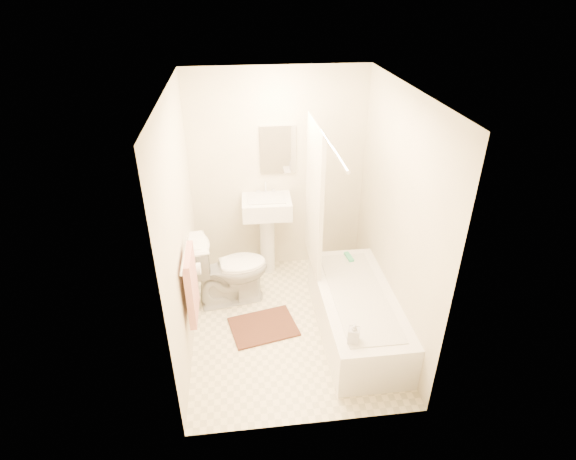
{
  "coord_description": "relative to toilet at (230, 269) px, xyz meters",
  "views": [
    {
      "loc": [
        -0.46,
        -3.57,
        3.18
      ],
      "look_at": [
        0.0,
        0.25,
        1.0
      ],
      "focal_mm": 28.0,
      "sensor_mm": 36.0,
      "label": 1
    }
  ],
  "objects": [
    {
      "name": "floor",
      "position": [
        0.61,
        -0.51,
        -0.41
      ],
      "size": [
        2.4,
        2.4,
        0.0
      ],
      "primitive_type": "plane",
      "color": "beige",
      "rests_on": "ground"
    },
    {
      "name": "towel",
      "position": [
        -0.32,
        -0.76,
        0.37
      ],
      "size": [
        0.06,
        0.45,
        0.66
      ],
      "primitive_type": "cube",
      "color": "#CC7266",
      "rests_on": "towel_bar"
    },
    {
      "name": "towel_bar",
      "position": [
        -0.35,
        -0.76,
        0.69
      ],
      "size": [
        0.02,
        0.6,
        0.02
      ],
      "primitive_type": "cylinder",
      "rotation": [
        1.57,
        0.0,
        0.0
      ],
      "color": "silver",
      "rests_on": "wall_left"
    },
    {
      "name": "bath_mat",
      "position": [
        0.32,
        -0.52,
        -0.4
      ],
      "size": [
        0.75,
        0.62,
        0.02
      ],
      "primitive_type": "cube",
      "rotation": [
        0.0,
        0.0,
        0.22
      ],
      "color": "#4D271B",
      "rests_on": "floor"
    },
    {
      "name": "toilet",
      "position": [
        0.0,
        0.0,
        0.0
      ],
      "size": [
        0.9,
        0.6,
        0.82
      ],
      "primitive_type": "imported",
      "rotation": [
        0.0,
        0.0,
        1.74
      ],
      "color": "silver",
      "rests_on": "floor"
    },
    {
      "name": "wall_right",
      "position": [
        1.61,
        -0.51,
        0.79
      ],
      "size": [
        0.02,
        2.4,
        2.4
      ],
      "primitive_type": "cube",
      "color": "beige",
      "rests_on": "ground"
    },
    {
      "name": "toilet_paper",
      "position": [
        -0.32,
        -0.39,
        0.29
      ],
      "size": [
        0.11,
        0.12,
        0.12
      ],
      "primitive_type": "cylinder",
      "rotation": [
        0.0,
        1.57,
        0.0
      ],
      "color": "white",
      "rests_on": "wall_left"
    },
    {
      "name": "shower_curtain",
      "position": [
        0.91,
        -0.01,
        0.81
      ],
      "size": [
        0.04,
        0.8,
        1.55
      ],
      "primitive_type": "cube",
      "color": "silver",
      "rests_on": "curtain_rod"
    },
    {
      "name": "sink",
      "position": [
        0.45,
        0.52,
        0.13
      ],
      "size": [
        0.56,
        0.46,
        1.08
      ],
      "primitive_type": null,
      "rotation": [
        0.0,
        0.0,
        -0.02
      ],
      "color": "white",
      "rests_on": "floor"
    },
    {
      "name": "wall_left",
      "position": [
        -0.39,
        -0.51,
        0.79
      ],
      "size": [
        0.02,
        2.4,
        2.4
      ],
      "primitive_type": "cube",
      "color": "beige",
      "rests_on": "ground"
    },
    {
      "name": "mirror",
      "position": [
        0.61,
        0.67,
        1.09
      ],
      "size": [
        0.4,
        0.03,
        0.55
      ],
      "primitive_type": "cube",
      "color": "white",
      "rests_on": "wall_back"
    },
    {
      "name": "wall_back",
      "position": [
        0.61,
        0.69,
        0.79
      ],
      "size": [
        2.0,
        0.02,
        2.4
      ],
      "primitive_type": "cube",
      "color": "beige",
      "rests_on": "ground"
    },
    {
      "name": "ceiling",
      "position": [
        0.61,
        -0.51,
        1.99
      ],
      "size": [
        2.4,
        2.4,
        0.0
      ],
      "primitive_type": "plane",
      "color": "white",
      "rests_on": "ground"
    },
    {
      "name": "curtain_rod",
      "position": [
        0.91,
        -0.41,
        1.59
      ],
      "size": [
        0.03,
        1.7,
        0.03
      ],
      "primitive_type": "cylinder",
      "rotation": [
        1.57,
        0.0,
        0.0
      ],
      "color": "silver",
      "rests_on": "wall_back"
    },
    {
      "name": "soap_bottle",
      "position": [
        1.04,
        -1.3,
        0.16
      ],
      "size": [
        0.12,
        0.12,
        0.21
      ],
      "primitive_type": "imported",
      "rotation": [
        0.0,
        0.0,
        -0.37
      ],
      "color": "white",
      "rests_on": "bathtub"
    },
    {
      "name": "bathtub",
      "position": [
        1.25,
        -0.67,
        -0.18
      ],
      "size": [
        0.72,
        1.64,
        0.46
      ],
      "primitive_type": null,
      "color": "white",
      "rests_on": "floor"
    },
    {
      "name": "scrub_brush",
      "position": [
        1.31,
        -0.03,
        0.07
      ],
      "size": [
        0.08,
        0.18,
        0.04
      ],
      "primitive_type": "cube",
      "rotation": [
        0.0,
        0.0,
        0.14
      ],
      "color": "#42BA81",
      "rests_on": "bathtub"
    }
  ]
}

